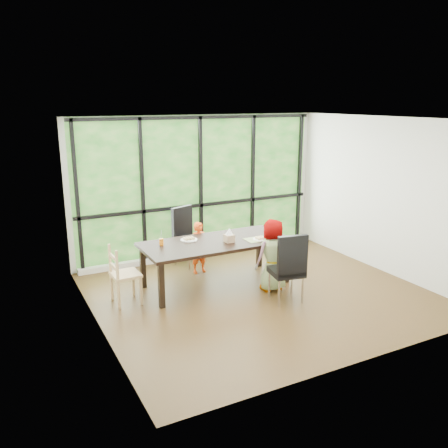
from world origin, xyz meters
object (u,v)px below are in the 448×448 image
Objects in this scene: plate_near at (260,239)px; white_mug at (271,230)px; plate_far at (189,240)px; orange_cup at (161,242)px; chair_end_beech at (126,274)px; tissue_box at (229,238)px; dining_table at (216,263)px; green_cup at (279,235)px; child_toddler at (200,248)px; chair_window_leather at (189,237)px; child_older at (273,255)px; chair_interior_leather at (286,267)px.

plate_near is 3.05× the size of white_mug.
plate_far is 2.55× the size of orange_cup.
chair_end_beech is 1.73m from tissue_box.
dining_table is at bearing -176.58° from white_mug.
plate_near is at bearing -16.70° from orange_cup.
green_cup is 0.40m from white_mug.
child_toddler reaches higher than plate_far.
child_toddler is 11.61× the size of white_mug.
plate_far is 0.66m from tissue_box.
child_toddler reaches higher than dining_table.
green_cup is (1.01, -1.40, 0.26)m from chair_window_leather.
orange_cup is (-0.85, -0.44, 0.34)m from child_toddler.
chair_window_leather is 4.47× the size of plate_near.
plate_near is at bearing -25.71° from plate_far.
chair_window_leather is 10.01× the size of orange_cup.
child_older is 10.80× the size of orange_cup.
chair_end_beech is 0.77× the size of child_older.
orange_cup reaches higher than green_cup.
chair_interior_leather is 0.83m from green_cup.
chair_interior_leather is 1.07m from tissue_box.
dining_table is 0.65m from child_toddler.
child_older is 4.24× the size of plate_far.
white_mug is at bearing -100.62° from chair_interior_leather.
plate_far is at bearing -40.81° from chair_interior_leather.
chair_end_beech is 1.21m from plate_far.
dining_table is 0.95m from child_older.
dining_table is 8.73× the size of plate_far.
chair_window_leather is 0.43m from child_toddler.
chair_interior_leather is 1.99m from orange_cup.
white_mug reaches higher than dining_table.
child_toddler is at bearing 90.00° from dining_table.
tissue_box is at bearing -51.09° from chair_interior_leather.
orange_cup is (-0.85, -0.87, 0.26)m from chair_window_leather.
plate_far reaches higher than plate_near.
chair_end_beech is 3.27× the size of plate_far.
chair_interior_leather reaches higher than dining_table.
white_mug is (1.46, -0.18, 0.03)m from plate_far.
chair_window_leather and chair_interior_leather have the same top height.
chair_window_leather reaches higher than white_mug.
plate_near is (0.01, 0.79, 0.22)m from chair_interior_leather.
child_toddler is 8.62× the size of green_cup.
child_toddler is at bearing 127.15° from plate_near.
green_cup is (1.00, -0.33, 0.43)m from dining_table.
child_toddler is 1.44m from green_cup.
green_cup is at bearing -49.41° from child_toddler.
child_older reaches higher than chair_window_leather.
orange_cup is at bearing -73.30° from chair_end_beech.
child_toddler is 0.79× the size of child_older.
child_older is at bearing -120.25° from white_mug.
child_older reaches higher than white_mug.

